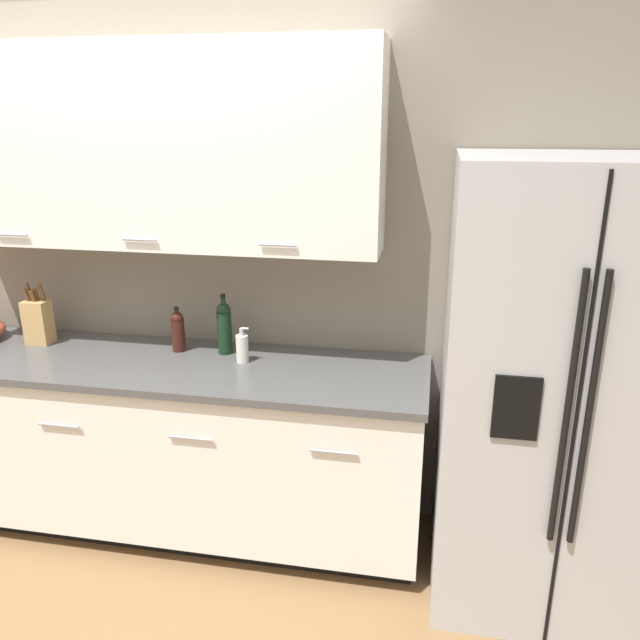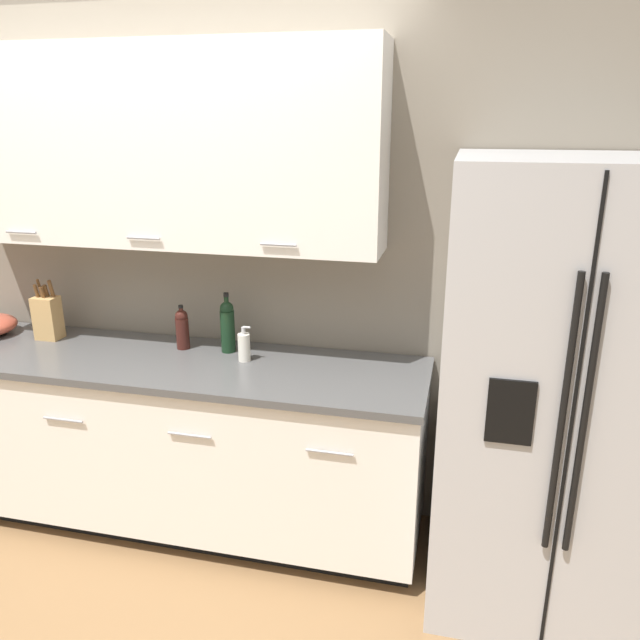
# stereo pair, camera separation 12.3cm
# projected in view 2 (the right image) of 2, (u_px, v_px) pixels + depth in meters

# --- Properties ---
(ground_plane) EXTENTS (14.00, 14.00, 0.00)m
(ground_plane) POSITION_uv_depth(u_px,v_px,m) (80.00, 617.00, 2.62)
(ground_plane) COLOR olive
(wall_back) EXTENTS (10.00, 0.39, 2.60)m
(wall_back) POSITION_uv_depth(u_px,v_px,m) (167.00, 227.00, 3.08)
(wall_back) COLOR gray
(wall_back) RESTS_ON ground_plane
(counter_unit) EXTENTS (2.61, 0.64, 0.90)m
(counter_unit) POSITION_uv_depth(u_px,v_px,m) (163.00, 439.00, 3.13)
(counter_unit) COLOR black
(counter_unit) RESTS_ON ground_plane
(refrigerator) EXTENTS (0.90, 0.81, 1.87)m
(refrigerator) POSITION_uv_depth(u_px,v_px,m) (555.00, 395.00, 2.50)
(refrigerator) COLOR #B2B2B5
(refrigerator) RESTS_ON ground_plane
(knife_block) EXTENTS (0.12, 0.09, 0.31)m
(knife_block) POSITION_uv_depth(u_px,v_px,m) (48.00, 317.00, 3.20)
(knife_block) COLOR tan
(knife_block) RESTS_ON counter_unit
(wine_bottle) EXTENTS (0.07, 0.07, 0.30)m
(wine_bottle) POSITION_uv_depth(u_px,v_px,m) (228.00, 325.00, 3.02)
(wine_bottle) COLOR black
(wine_bottle) RESTS_ON counter_unit
(soap_dispenser) EXTENTS (0.06, 0.06, 0.17)m
(soap_dispenser) POSITION_uv_depth(u_px,v_px,m) (244.00, 347.00, 2.93)
(soap_dispenser) COLOR silver
(soap_dispenser) RESTS_ON counter_unit
(oil_bottle) EXTENTS (0.07, 0.07, 0.22)m
(oil_bottle) POSITION_uv_depth(u_px,v_px,m) (182.00, 328.00, 3.07)
(oil_bottle) COLOR #3D1914
(oil_bottle) RESTS_ON counter_unit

